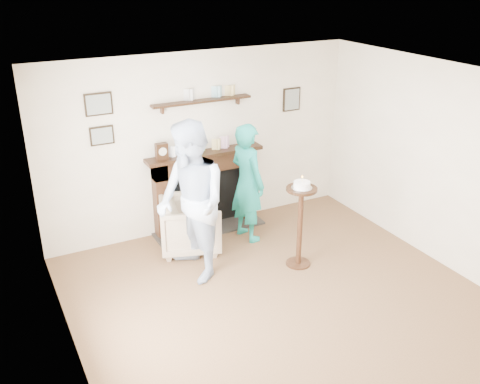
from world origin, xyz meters
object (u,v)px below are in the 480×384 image
object	(u,v)px
man	(194,274)
armchair	(191,248)
pedestal_table	(301,211)
woman	(247,237)

from	to	relation	value
man	armchair	bearing A→B (deg)	156.96
man	pedestal_table	size ratio (longest dim) A/B	1.60
man	woman	bearing A→B (deg)	115.25
armchair	woman	xyz separation A→B (m)	(0.82, -0.06, 0.00)
pedestal_table	woman	bearing A→B (deg)	103.55
man	woman	xyz separation A→B (m)	(1.05, 0.57, 0.00)
armchair	pedestal_table	world-z (taller)	pedestal_table
armchair	woman	bearing A→B (deg)	-75.97
armchair	woman	size ratio (longest dim) A/B	0.48
armchair	pedestal_table	bearing A→B (deg)	-115.75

